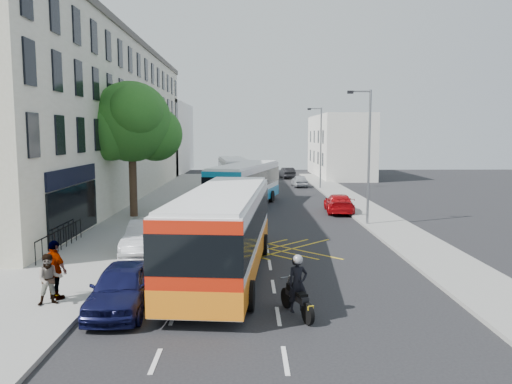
{
  "coord_description": "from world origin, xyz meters",
  "views": [
    {
      "loc": [
        -0.9,
        -17.72,
        5.55
      ],
      "look_at": [
        -0.47,
        11.06,
        2.2
      ],
      "focal_mm": 35.0,
      "sensor_mm": 36.0,
      "label": 1
    }
  ],
  "objects_px": {
    "lamp_near": "(367,150)",
    "pedestrian_near": "(50,279)",
    "street_tree": "(131,123)",
    "bus_far": "(234,173)",
    "distant_car_dark": "(287,173)",
    "lamp_far": "(320,143)",
    "parked_car_silver": "(148,237)",
    "pedestrian_far": "(55,270)",
    "bus_near": "(224,230)",
    "bus_mid": "(245,184)",
    "distant_car_silver": "(300,181)",
    "red_hatchback": "(339,203)",
    "distant_car_grey": "(234,173)",
    "parked_car_blue": "(122,287)",
    "motorbike": "(297,287)"
  },
  "relations": [
    {
      "from": "street_tree",
      "to": "pedestrian_near",
      "type": "xyz_separation_m",
      "value": [
        1.3,
        -17.21,
        -5.32
      ]
    },
    {
      "from": "distant_car_grey",
      "to": "pedestrian_far",
      "type": "bearing_deg",
      "value": -89.54
    },
    {
      "from": "bus_far",
      "to": "distant_car_dark",
      "type": "bearing_deg",
      "value": 57.51
    },
    {
      "from": "distant_car_silver",
      "to": "pedestrian_near",
      "type": "bearing_deg",
      "value": 69.88
    },
    {
      "from": "lamp_far",
      "to": "bus_far",
      "type": "height_order",
      "value": "lamp_far"
    },
    {
      "from": "lamp_far",
      "to": "bus_mid",
      "type": "bearing_deg",
      "value": -121.42
    },
    {
      "from": "parked_car_silver",
      "to": "distant_car_dark",
      "type": "height_order",
      "value": "parked_car_silver"
    },
    {
      "from": "lamp_near",
      "to": "lamp_far",
      "type": "height_order",
      "value": "same"
    },
    {
      "from": "lamp_far",
      "to": "distant_car_silver",
      "type": "height_order",
      "value": "lamp_far"
    },
    {
      "from": "parked_car_blue",
      "to": "lamp_near",
      "type": "bearing_deg",
      "value": 51.32
    },
    {
      "from": "motorbike",
      "to": "distant_car_grey",
      "type": "relative_size",
      "value": 0.38
    },
    {
      "from": "parked_car_blue",
      "to": "distant_car_grey",
      "type": "height_order",
      "value": "distant_car_grey"
    },
    {
      "from": "lamp_near",
      "to": "distant_car_silver",
      "type": "height_order",
      "value": "lamp_near"
    },
    {
      "from": "parked_car_silver",
      "to": "bus_mid",
      "type": "bearing_deg",
      "value": 73.09
    },
    {
      "from": "lamp_far",
      "to": "pedestrian_near",
      "type": "xyz_separation_m",
      "value": [
        -13.41,
        -34.25,
        -3.64
      ]
    },
    {
      "from": "bus_mid",
      "to": "motorbike",
      "type": "height_order",
      "value": "bus_mid"
    },
    {
      "from": "lamp_far",
      "to": "red_hatchback",
      "type": "height_order",
      "value": "lamp_far"
    },
    {
      "from": "lamp_near",
      "to": "pedestrian_near",
      "type": "relative_size",
      "value": 4.85
    },
    {
      "from": "lamp_near",
      "to": "lamp_far",
      "type": "bearing_deg",
      "value": 90.0
    },
    {
      "from": "distant_car_silver",
      "to": "distant_car_dark",
      "type": "xyz_separation_m",
      "value": [
        -0.53,
        10.11,
        0.05
      ]
    },
    {
      "from": "distant_car_grey",
      "to": "bus_near",
      "type": "bearing_deg",
      "value": -82.7
    },
    {
      "from": "motorbike",
      "to": "parked_car_silver",
      "type": "relative_size",
      "value": 0.44
    },
    {
      "from": "bus_far",
      "to": "parked_car_silver",
      "type": "xyz_separation_m",
      "value": [
        -3.26,
        -26.68,
        -0.86
      ]
    },
    {
      "from": "bus_near",
      "to": "distant_car_silver",
      "type": "height_order",
      "value": "bus_near"
    },
    {
      "from": "distant_car_dark",
      "to": "pedestrian_near",
      "type": "xyz_separation_m",
      "value": [
        -11.18,
        -47.11,
        0.29
      ]
    },
    {
      "from": "lamp_near",
      "to": "pedestrian_near",
      "type": "bearing_deg",
      "value": -133.27
    },
    {
      "from": "bus_far",
      "to": "motorbike",
      "type": "bearing_deg",
      "value": -91.89
    },
    {
      "from": "street_tree",
      "to": "distant_car_dark",
      "type": "distance_m",
      "value": 32.88
    },
    {
      "from": "street_tree",
      "to": "lamp_near",
      "type": "bearing_deg",
      "value": -11.4
    },
    {
      "from": "street_tree",
      "to": "pedestrian_far",
      "type": "height_order",
      "value": "street_tree"
    },
    {
      "from": "bus_near",
      "to": "motorbike",
      "type": "height_order",
      "value": "bus_near"
    },
    {
      "from": "bus_far",
      "to": "pedestrian_near",
      "type": "height_order",
      "value": "bus_far"
    },
    {
      "from": "bus_near",
      "to": "distant_car_silver",
      "type": "relative_size",
      "value": 3.3
    },
    {
      "from": "street_tree",
      "to": "bus_far",
      "type": "height_order",
      "value": "street_tree"
    },
    {
      "from": "street_tree",
      "to": "bus_near",
      "type": "relative_size",
      "value": 0.72
    },
    {
      "from": "street_tree",
      "to": "bus_mid",
      "type": "bearing_deg",
      "value": 34.24
    },
    {
      "from": "parked_car_blue",
      "to": "distant_car_silver",
      "type": "xyz_separation_m",
      "value": [
        9.39,
        37.11,
        -0.11
      ]
    },
    {
      "from": "street_tree",
      "to": "lamp_near",
      "type": "distance_m",
      "value": 15.1
    },
    {
      "from": "bus_near",
      "to": "motorbike",
      "type": "relative_size",
      "value": 5.87
    },
    {
      "from": "bus_near",
      "to": "distant_car_grey",
      "type": "height_order",
      "value": "bus_near"
    },
    {
      "from": "bus_near",
      "to": "motorbike",
      "type": "bearing_deg",
      "value": -56.59
    },
    {
      "from": "bus_near",
      "to": "bus_far",
      "type": "relative_size",
      "value": 1.08
    },
    {
      "from": "red_hatchback",
      "to": "distant_car_silver",
      "type": "xyz_separation_m",
      "value": [
        -1.01,
        17.56,
        -0.04
      ]
    },
    {
      "from": "bus_mid",
      "to": "distant_car_dark",
      "type": "distance_m",
      "value": 25.43
    },
    {
      "from": "parked_car_silver",
      "to": "pedestrian_far",
      "type": "xyz_separation_m",
      "value": [
        -1.63,
        -6.92,
        0.35
      ]
    },
    {
      "from": "pedestrian_far",
      "to": "bus_far",
      "type": "bearing_deg",
      "value": -63.82
    },
    {
      "from": "bus_mid",
      "to": "pedestrian_near",
      "type": "height_order",
      "value": "bus_mid"
    },
    {
      "from": "distant_car_silver",
      "to": "parked_car_silver",
      "type": "bearing_deg",
      "value": 68.61
    },
    {
      "from": "bus_near",
      "to": "pedestrian_far",
      "type": "distance_m",
      "value": 6.36
    },
    {
      "from": "bus_far",
      "to": "distant_car_silver",
      "type": "relative_size",
      "value": 3.06
    }
  ]
}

